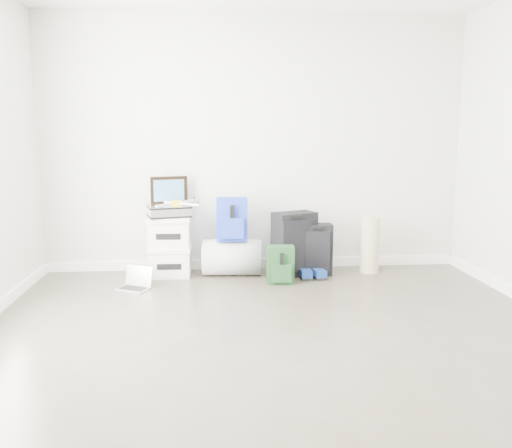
{
  "coord_description": "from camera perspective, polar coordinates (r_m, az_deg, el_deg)",
  "views": [
    {
      "loc": [
        -0.47,
        -3.32,
        1.48
      ],
      "look_at": [
        -0.03,
        1.9,
        0.59
      ],
      "focal_mm": 38.0,
      "sensor_mm": 36.0,
      "label": 1
    }
  ],
  "objects": [
    {
      "name": "green_backpack",
      "position": [
        5.37,
        2.6,
        -4.38
      ],
      "size": [
        0.28,
        0.21,
        0.37
      ],
      "rotation": [
        0.0,
        0.0,
        -0.07
      ],
      "color": "#12331A",
      "rests_on": "ground"
    },
    {
      "name": "drone",
      "position": [
        5.59,
        -8.37,
        2.2
      ],
      "size": [
        0.48,
        0.48,
        0.05
      ],
      "rotation": [
        0.0,
        0.0,
        0.13
      ],
      "color": "gold",
      "rests_on": "briefcase"
    },
    {
      "name": "blue_backpack",
      "position": [
        5.57,
        -2.56,
        0.42
      ],
      "size": [
        0.32,
        0.23,
        0.44
      ],
      "rotation": [
        0.0,
        0.0,
        -0.01
      ],
      "color": "#1920A4",
      "rests_on": "duffel_bag"
    },
    {
      "name": "carry_on",
      "position": [
        5.71,
        6.28,
        -2.68
      ],
      "size": [
        0.35,
        0.24,
        0.54
      ],
      "rotation": [
        0.0,
        0.0,
        -0.06
      ],
      "color": "black",
      "rests_on": "ground"
    },
    {
      "name": "duffel_bag",
      "position": [
        5.68,
        -2.54,
        -3.52
      ],
      "size": [
        0.64,
        0.42,
        0.38
      ],
      "primitive_type": "cylinder",
      "rotation": [
        0.0,
        1.57,
        -0.08
      ],
      "color": "gray",
      "rests_on": "ground"
    },
    {
      "name": "boxes_stack",
      "position": [
        5.69,
        -9.06,
        -2.33
      ],
      "size": [
        0.45,
        0.37,
        0.62
      ],
      "rotation": [
        0.0,
        0.0,
        -0.03
      ],
      "color": "silver",
      "rests_on": "ground"
    },
    {
      "name": "ground",
      "position": [
        3.67,
        3.12,
        -14.22
      ],
      "size": [
        5.0,
        5.0,
        0.0
      ],
      "primitive_type": "plane",
      "color": "#3A352A",
      "rests_on": "ground"
    },
    {
      "name": "briefcase",
      "position": [
        5.63,
        -9.15,
        1.35
      ],
      "size": [
        0.47,
        0.39,
        0.12
      ],
      "primitive_type": "cube",
      "rotation": [
        0.0,
        0.0,
        0.24
      ],
      "color": "#B2B2B7",
      "rests_on": "boxes_stack"
    },
    {
      "name": "large_suitcase",
      "position": [
        5.66,
        4.05,
        -2.11
      ],
      "size": [
        0.49,
        0.41,
        0.66
      ],
      "rotation": [
        0.0,
        0.0,
        0.39
      ],
      "color": "black",
      "rests_on": "ground"
    },
    {
      "name": "shoes",
      "position": [
        5.63,
        5.83,
        -5.16
      ],
      "size": [
        0.27,
        0.3,
        0.1
      ],
      "rotation": [
        0.0,
        0.0,
        0.08
      ],
      "color": "black",
      "rests_on": "ground"
    },
    {
      "name": "painting",
      "position": [
        5.7,
        -9.14,
        3.52
      ],
      "size": [
        0.38,
        0.14,
        0.29
      ],
      "rotation": [
        0.0,
        0.0,
        0.3
      ],
      "color": "black",
      "rests_on": "briefcase"
    },
    {
      "name": "laptop",
      "position": [
        5.34,
        -12.55,
        -6.13
      ],
      "size": [
        0.36,
        0.32,
        0.21
      ],
      "rotation": [
        0.0,
        0.0,
        -0.49
      ],
      "color": "silver",
      "rests_on": "ground"
    },
    {
      "name": "room_envelope",
      "position": [
        3.38,
        3.36,
        13.7
      ],
      "size": [
        4.52,
        5.02,
        2.71
      ],
      "color": "beige",
      "rests_on": "ground"
    },
    {
      "name": "rolled_rug",
      "position": [
        5.88,
        11.9,
        -2.14
      ],
      "size": [
        0.2,
        0.2,
        0.6
      ],
      "primitive_type": "cylinder",
      "color": "#BEB086",
      "rests_on": "ground"
    }
  ]
}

